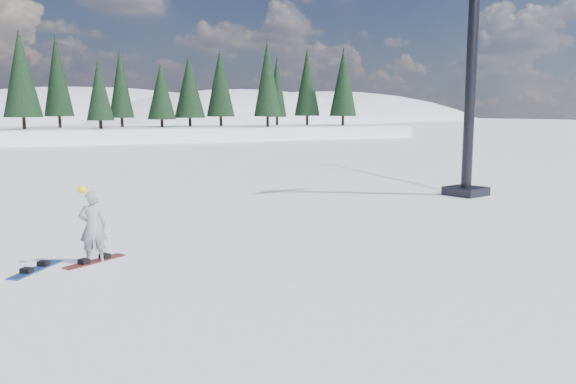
# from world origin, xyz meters

# --- Properties ---
(ground) EXTENTS (420.00, 420.00, 0.00)m
(ground) POSITION_xyz_m (0.00, 0.00, 0.00)
(ground) COLOR white
(ground) RESTS_ON ground
(lift_tower) EXTENTS (2.51, 1.64, 9.14)m
(lift_tower) POSITION_xyz_m (14.54, 5.09, 3.72)
(lift_tower) COLOR black
(lift_tower) RESTS_ON ground
(snowboarder_woman) EXTENTS (0.63, 0.44, 1.77)m
(snowboarder_woman) POSITION_xyz_m (-0.30, 0.83, 0.83)
(snowboarder_woman) COLOR gray
(snowboarder_woman) RESTS_ON ground
(snowboard_woman) EXTENTS (1.43, 1.01, 0.03)m
(snowboard_woman) POSITION_xyz_m (-0.30, 0.83, 0.01)
(snowboard_woman) COLOR maroon
(snowboard_woman) RESTS_ON ground
(snowboard_loose_a) EXTENTS (1.14, 1.36, 0.03)m
(snowboard_loose_a) POSITION_xyz_m (-1.52, 0.67, 0.01)
(snowboard_loose_a) COLOR #1B4098
(snowboard_loose_a) RESTS_ON ground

